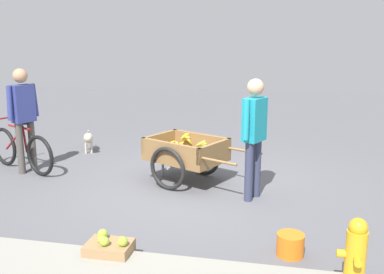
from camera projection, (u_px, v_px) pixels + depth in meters
The scene contains 9 objects.
ground_plane at pixel (196, 189), 6.36m from camera, with size 24.00×24.00×0.00m, color #56565B.
fruit_cart at pixel (186, 154), 6.57m from camera, with size 1.82×1.39×0.74m.
vendor_person at pixel (254, 128), 5.77m from camera, with size 0.33×0.55×1.64m.
bicycle at pixel (21, 150), 7.17m from camera, with size 1.54×0.77×0.85m.
cyclist_person at pixel (23, 111), 6.93m from camera, with size 0.32×0.52×1.69m.
dog at pixel (88, 138), 8.32m from camera, with size 0.35×0.63×0.40m.
fire_hydrant at pixel (355, 255), 3.77m from camera, with size 0.25×0.25×0.67m.
plastic_bucket at pixel (290, 245), 4.41m from camera, with size 0.28×0.28×0.23m, color orange.
apple_crate at pixel (109, 252), 4.25m from camera, with size 0.44×0.32×0.32m.
Camera 1 is at (-1.17, 5.91, 2.18)m, focal length 40.71 mm.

